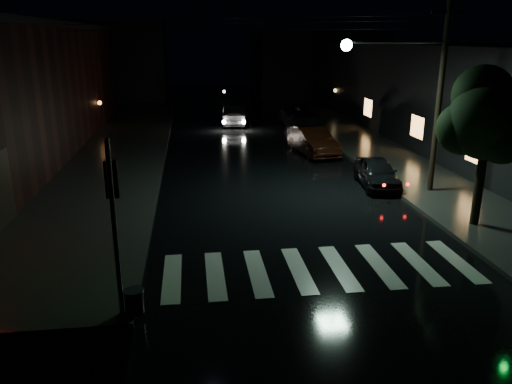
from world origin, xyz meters
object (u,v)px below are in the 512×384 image
object	(u,v)px
parked_car_b	(313,141)
parked_car_a	(377,172)
oncoming_car	(235,115)
parked_car_d	(299,115)
parked_car_c	(306,129)

from	to	relation	value
parked_car_b	parked_car_a	bearing A→B (deg)	-86.19
parked_car_b	oncoming_car	world-z (taller)	parked_car_b
oncoming_car	parked_car_a	bearing A→B (deg)	113.19
parked_car_d	oncoming_car	bearing A→B (deg)	174.81
parked_car_a	parked_car_d	size ratio (longest dim) A/B	0.70
parked_car_c	oncoming_car	xyz separation A→B (m)	(-3.87, 6.85, -0.04)
parked_car_c	parked_car_d	world-z (taller)	parked_car_c
parked_car_d	parked_car_a	bearing A→B (deg)	-87.95
parked_car_b	oncoming_car	bearing A→B (deg)	100.92
parked_car_b	parked_car_d	size ratio (longest dim) A/B	0.85
parked_car_a	parked_car_c	size ratio (longest dim) A/B	0.68
parked_car_b	parked_car_c	xyz separation A→B (m)	(0.42, 3.63, 0.04)
parked_car_b	parked_car_d	world-z (taller)	parked_car_b
parked_car_b	parked_car_c	world-z (taller)	parked_car_c
oncoming_car	parked_car_d	bearing A→B (deg)	-179.59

